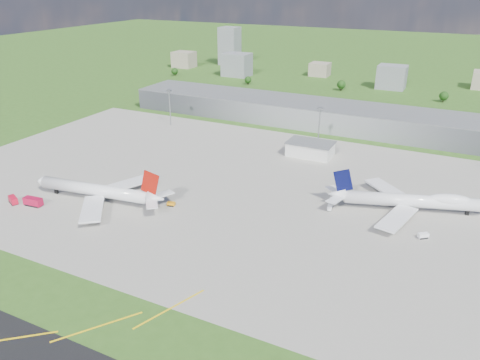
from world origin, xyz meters
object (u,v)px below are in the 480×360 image
at_px(tug_yellow, 171,204).
at_px(van_white_far, 423,236).
at_px(airliner_blue_quad, 412,201).
at_px(crash_tender, 13,200).
at_px(fire_truck, 33,202).
at_px(airliner_red_twin, 100,191).
at_px(van_white_near, 330,207).

bearing_deg(tug_yellow, van_white_far, -3.00).
distance_m(airliner_blue_quad, crash_tender, 185.49).
bearing_deg(airliner_blue_quad, fire_truck, -172.94).
xyz_separation_m(airliner_blue_quad, tug_yellow, (-101.23, -44.18, -4.33)).
relative_size(airliner_red_twin, crash_tender, 10.04).
bearing_deg(van_white_near, van_white_far, -110.18).
xyz_separation_m(airliner_blue_quad, fire_truck, (-159.12, -72.61, -3.31)).
xyz_separation_m(fire_truck, tug_yellow, (57.89, 28.43, -1.02)).
relative_size(van_white_near, van_white_far, 1.06).
height_order(crash_tender, van_white_far, crash_tender).
height_order(airliner_red_twin, airliner_blue_quad, airliner_red_twin).
xyz_separation_m(airliner_blue_quad, crash_tender, (-169.56, -75.11, -3.60)).
relative_size(fire_truck, crash_tender, 1.33).
relative_size(airliner_red_twin, fire_truck, 7.57).
height_order(airliner_red_twin, tug_yellow, airliner_red_twin).
height_order(airliner_red_twin, fire_truck, airliner_red_twin).
height_order(fire_truck, crash_tender, fire_truck).
relative_size(crash_tender, tug_yellow, 1.72).
xyz_separation_m(crash_tender, tug_yellow, (68.33, 30.93, -0.73)).
relative_size(airliner_blue_quad, fire_truck, 7.59).
bearing_deg(fire_truck, crash_tender, -172.76).
distance_m(airliner_red_twin, tug_yellow, 35.04).
bearing_deg(crash_tender, van_white_far, 40.48).
bearing_deg(crash_tender, airliner_red_twin, 54.05).
distance_m(fire_truck, tug_yellow, 64.50).
bearing_deg(van_white_far, fire_truck, 157.20).
bearing_deg(crash_tender, fire_truck, 37.53).
relative_size(fire_truck, van_white_far, 2.03).
bearing_deg(tug_yellow, airliner_red_twin, -176.25).
height_order(airliner_red_twin, van_white_far, airliner_red_twin).
distance_m(crash_tender, van_white_near, 148.61).
relative_size(airliner_blue_quad, van_white_near, 14.50).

